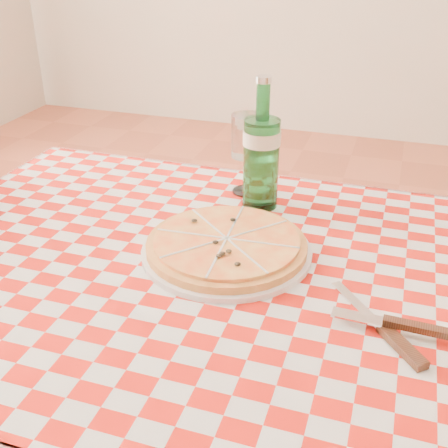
% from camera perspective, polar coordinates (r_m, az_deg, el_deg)
% --- Properties ---
extents(dining_table, '(1.20, 0.80, 0.75)m').
position_cam_1_polar(dining_table, '(1.08, 0.03, -9.07)').
color(dining_table, brown).
rests_on(dining_table, ground).
extents(tablecloth, '(1.30, 0.90, 0.01)m').
position_cam_1_polar(tablecloth, '(1.02, 0.03, -4.85)').
color(tablecloth, '#A5120A').
rests_on(tablecloth, dining_table).
extents(pizza_plate, '(0.34, 0.34, 0.04)m').
position_cam_1_polar(pizza_plate, '(1.06, 0.26, -2.06)').
color(pizza_plate, '#CF8A45').
rests_on(pizza_plate, tablecloth).
extents(water_bottle, '(0.10, 0.10, 0.29)m').
position_cam_1_polar(water_bottle, '(1.19, 3.84, 8.08)').
color(water_bottle, '#186026').
rests_on(water_bottle, tablecloth).
extents(wine_glass, '(0.09, 0.09, 0.18)m').
position_cam_1_polar(wine_glass, '(1.27, 2.35, 7.05)').
color(wine_glass, white).
rests_on(wine_glass, tablecloth).
extents(cutlery, '(0.31, 0.29, 0.03)m').
position_cam_1_polar(cutlery, '(0.91, 15.78, -9.66)').
color(cutlery, silver).
rests_on(cutlery, tablecloth).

